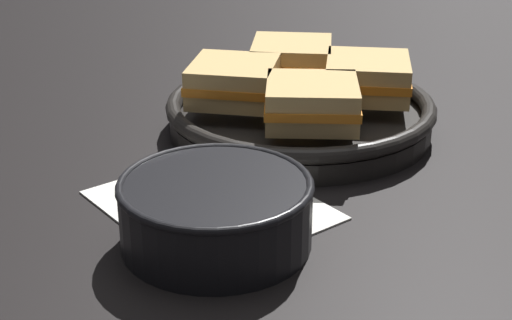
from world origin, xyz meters
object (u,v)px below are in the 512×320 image
(sandwich_far_left, at_px, (234,81))
(skillet, at_px, (300,114))
(sandwich_near_left, at_px, (367,77))
(sandwich_near_right, at_px, (292,60))
(sandwich_far_right, at_px, (312,103))
(soup_bowl, at_px, (216,208))
(spoon, at_px, (191,209))

(sandwich_far_left, bearing_deg, skillet, 57.97)
(sandwich_near_left, xyz_separation_m, sandwich_far_left, (-0.09, -0.14, 0.00))
(sandwich_near_right, bearing_deg, sandwich_far_right, -32.03)
(soup_bowl, xyz_separation_m, skillet, (-0.16, 0.24, -0.01))
(sandwich_near_right, relative_size, sandwich_far_right, 1.00)
(sandwich_near_right, distance_m, sandwich_far_right, 0.16)
(skillet, bearing_deg, sandwich_near_right, 147.97)
(sandwich_near_left, relative_size, sandwich_far_left, 1.00)
(sandwich_near_left, height_order, sandwich_far_right, same)
(sandwich_far_right, bearing_deg, sandwich_near_right, 147.97)
(soup_bowl, bearing_deg, skillet, 124.28)
(skillet, bearing_deg, soup_bowl, -55.72)
(soup_bowl, distance_m, spoon, 0.06)
(sandwich_near_left, relative_size, sandwich_near_right, 1.00)
(skillet, height_order, sandwich_far_left, sandwich_far_left)
(sandwich_near_left, bearing_deg, soup_bowl, -68.71)
(skillet, bearing_deg, spoon, -65.08)
(spoon, xyz_separation_m, sandwich_near_right, (-0.17, 0.27, 0.06))
(skillet, height_order, sandwich_far_right, sandwich_far_right)
(skillet, relative_size, sandwich_far_right, 2.27)
(soup_bowl, distance_m, sandwich_far_right, 0.22)
(sandwich_near_left, xyz_separation_m, sandwich_far_right, (0.03, -0.11, 0.00))
(sandwich_near_left, distance_m, sandwich_near_right, 0.11)
(spoon, xyz_separation_m, sandwich_far_left, (-0.15, 0.16, 0.06))
(sandwich_near_left, bearing_deg, spoon, -77.97)
(sandwich_far_right, bearing_deg, sandwich_far_left, -167.03)
(soup_bowl, relative_size, sandwich_far_left, 1.22)
(soup_bowl, relative_size, sandwich_far_right, 1.22)
(skillet, bearing_deg, sandwich_far_right, -32.03)
(soup_bowl, height_order, sandwich_near_left, sandwich_near_left)
(skillet, xyz_separation_m, sandwich_near_right, (-0.07, 0.04, 0.04))
(spoon, distance_m, skillet, 0.25)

